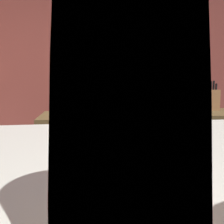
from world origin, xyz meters
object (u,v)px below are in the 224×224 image
at_px(bartender, 172,114).
at_px(bottle_hot_sauce, 116,79).
at_px(bottle_vinegar, 93,80).
at_px(pint_glass_near, 131,95).
at_px(bottle_soy, 136,79).
at_px(chefs_knife, 182,112).
at_px(bottle_olive_oil, 98,77).
at_px(mixing_bowl, 73,111).
at_px(knife_block, 213,99).

xyz_separation_m(bartender, bottle_hot_sauce, (-0.04, 1.85, 0.31)).
height_order(bottle_vinegar, bottle_hot_sauce, bottle_hot_sauce).
distance_m(pint_glass_near, bottle_vinegar, 3.17).
distance_m(bartender, bottle_hot_sauce, 1.88).
height_order(bartender, bottle_hot_sauce, bartender).
bearing_deg(pint_glass_near, bottle_soy, 74.10).
height_order(bartender, chefs_knife, bartender).
bearing_deg(bottle_hot_sauce, bottle_soy, -30.80).
bearing_deg(chefs_knife, bartender, -105.15).
bearing_deg(bottle_olive_oil, mixing_bowl, -106.59).
xyz_separation_m(knife_block, bottle_olive_oil, (-0.99, 1.13, 0.25)).
bearing_deg(bottle_vinegar, bottle_soy, -12.37).
xyz_separation_m(pint_glass_near, bottle_olive_oil, (0.31, 3.01, 0.14)).
relative_size(pint_glass_near, bottle_hot_sauce, 0.59).
distance_m(bottle_vinegar, bottle_hot_sauce, 0.35).
bearing_deg(bottle_soy, knife_block, -68.80).
bearing_deg(bottle_hot_sauce, bottle_olive_oil, -148.50).
height_order(chefs_knife, bottle_hot_sauce, bottle_hot_sauce).
bearing_deg(chefs_knife, knife_block, 39.63).
xyz_separation_m(bartender, mixing_bowl, (-0.66, 0.51, -0.02)).
distance_m(bartender, knife_block, 0.87).
bearing_deg(bartender, bottle_soy, 6.65).
bearing_deg(mixing_bowl, bottle_vinegar, 77.81).
relative_size(bottle_olive_oil, bottle_soy, 1.11).
bearing_deg(pint_glass_near, chefs_knife, 62.28).
xyz_separation_m(chefs_knife, pint_glass_near, (-0.91, -1.74, 0.21)).
relative_size(mixing_bowl, bottle_soy, 0.70).
bearing_deg(bartender, mixing_bowl, 66.64).
xyz_separation_m(bottle_soy, bottle_hot_sauce, (-0.27, 0.16, 0.00)).
xyz_separation_m(bartender, bottle_soy, (0.23, 1.69, 0.31)).
bearing_deg(bartender, knife_block, -36.40).
relative_size(bottle_vinegar, bottle_hot_sauce, 0.81).
bearing_deg(bottle_soy, bottle_olive_oil, -178.51).
bearing_deg(bottle_soy, bartender, -97.73).
xyz_separation_m(mixing_bowl, chefs_knife, (0.95, -0.11, -0.02)).
bearing_deg(knife_block, bottle_olive_oil, 131.26).
relative_size(bartender, pint_glass_near, 11.18).
relative_size(mixing_bowl, bottle_vinegar, 0.83).
bearing_deg(bottle_olive_oil, bartender, -79.31).
bearing_deg(pint_glass_near, bottle_olive_oil, 84.04).
height_order(bartender, bottle_olive_oil, bartender).
height_order(bartender, knife_block, bartender).
height_order(bottle_soy, bottle_hot_sauce, bottle_hot_sauce).
distance_m(chefs_knife, pint_glass_near, 1.98).
bearing_deg(bottle_hot_sauce, chefs_knife, -77.62).
relative_size(bartender, bottle_soy, 6.85).
height_order(knife_block, chefs_knife, knife_block).
bearing_deg(bottle_vinegar, bottle_olive_oil, -66.80).
bearing_deg(bottle_olive_oil, bottle_vinegar, 113.20).
xyz_separation_m(bartender, bottle_vinegar, (-0.38, 1.83, 0.29)).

